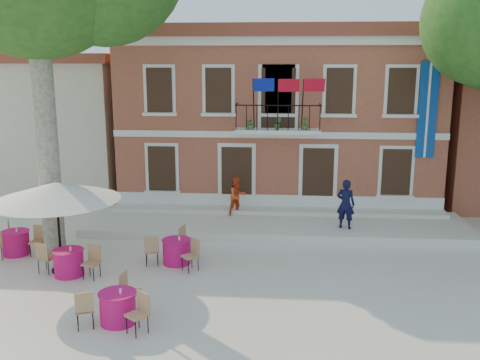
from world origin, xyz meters
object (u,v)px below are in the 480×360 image
cafe_table_0 (69,262)px  cafe_table_1 (118,306)px  cafe_table_3 (16,241)px  pedestrian_navy (346,204)px  pedestrian_orange (237,196)px  cafe_table_4 (177,250)px  patio_umbrella (56,192)px

cafe_table_0 → cafe_table_1: 3.56m
cafe_table_3 → pedestrian_navy: bearing=14.0°
pedestrian_orange → cafe_table_1: pedestrian_orange is taller
pedestrian_orange → cafe_table_1: size_ratio=0.80×
cafe_table_1 → cafe_table_3: same height
cafe_table_4 → patio_umbrella: bearing=-164.9°
cafe_table_3 → cafe_table_4: bearing=-4.3°
pedestrian_navy → cafe_table_4: pedestrian_navy is taller
pedestrian_orange → cafe_table_3: bearing=178.0°
cafe_table_0 → cafe_table_3: bearing=146.7°
pedestrian_orange → cafe_table_3: (-6.82, -4.05, -0.62)m
cafe_table_3 → cafe_table_4: 5.33m
pedestrian_navy → cafe_table_0: (-8.38, -4.24, -0.76)m
cafe_table_0 → cafe_table_1: (2.29, -2.73, 0.01)m
patio_umbrella → cafe_table_4: patio_umbrella is taller
cafe_table_0 → patio_umbrella: bearing=140.4°
patio_umbrella → pedestrian_orange: (4.78, 5.33, -1.38)m
cafe_table_1 → cafe_table_0: bearing=130.0°
pedestrian_navy → cafe_table_3: bearing=34.1°
cafe_table_1 → pedestrian_navy: bearing=48.8°
cafe_table_3 → cafe_table_4: same height
cafe_table_0 → cafe_table_3: 2.85m
pedestrian_navy → pedestrian_orange: size_ratio=1.18×
pedestrian_navy → pedestrian_orange: (-3.94, 1.37, -0.14)m
cafe_table_0 → cafe_table_1: same height
pedestrian_orange → cafe_table_0: bearing=-161.1°
patio_umbrella → cafe_table_4: size_ratio=1.99×
cafe_table_0 → cafe_table_4: bearing=21.6°
pedestrian_orange → cafe_table_3: 7.96m
cafe_table_1 → cafe_table_3: 6.34m
patio_umbrella → pedestrian_navy: 9.66m
pedestrian_navy → cafe_table_3: pedestrian_navy is taller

